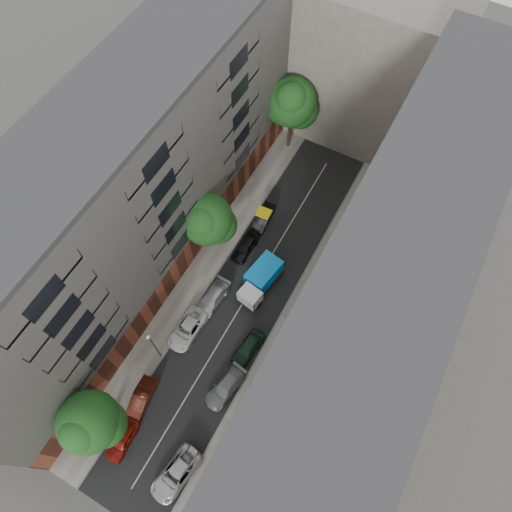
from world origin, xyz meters
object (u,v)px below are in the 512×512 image
Objects in this scene: car_left_1 at (141,399)px; car_left_3 at (212,298)px; tree_near at (89,424)px; car_right_0 at (176,474)px; pedestrian at (337,256)px; car_left_2 at (187,329)px; car_left_4 at (245,246)px; tarp_truck at (260,280)px; car_left_5 at (264,218)px; car_right_2 at (248,348)px; tree_mid at (207,221)px; tree_far at (292,104)px; car_left_0 at (122,440)px; lamp_post at (153,344)px; car_right_1 at (225,387)px.

car_left_3 is (0.55, 11.50, -0.02)m from car_left_1.
car_right_0 is at bearing 0.85° from tree_near.
car_right_0 is 2.75× the size of pedestrian.
car_left_2 is 1.19× the size of car_left_4.
car_left_4 is at bearing 85.43° from tree_near.
car_left_1 reaches higher than car_left_4.
tarp_truck is 5.15m from car_left_3.
car_right_2 is at bearing -71.43° from car_left_5.
tree_mid is 13.96m from pedestrian.
tarp_truck is at bearing -40.25° from car_left_4.
car_left_4 is 16.39m from tree_far.
tree_near is 20.70m from tree_mid.
tarp_truck is at bearing 76.26° from car_left_0.
car_left_0 is at bearing 89.38° from pedestrian.
tree_near is at bearing -97.67° from car_left_5.
car_left_2 is 6.17m from car_right_2.
tree_mid is at bearing 94.60° from tree_near.
tarp_truck is 8.56m from pedestrian.
tree_far is (-2.42, 21.79, 6.17)m from car_left_3.
tree_far is at bearing 95.39° from car_left_2.
car_right_0 is at bearing -81.66° from car_left_5.
car_left_5 is at bearing 118.87° from car_right_2.
car_right_0 reaches higher than car_left_1.
car_left_4 reaches higher than car_left_5.
car_left_0 is 15.10m from car_left_3.
car_left_1 is (-0.55, 3.60, 0.04)m from car_left_0.
pedestrian is at bearing 66.68° from car_left_0.
tree_near is at bearing -92.57° from lamp_post.
pedestrian is (3.49, 17.08, 0.39)m from car_right_1.
car_right_1 is 0.62× the size of tree_near.
car_left_4 is at bearing 148.22° from tarp_truck.
car_right_1 is at bearing -66.53° from car_left_4.
lamp_post reaches higher than car_left_0.
car_right_2 is (0.00, 12.40, -0.00)m from car_right_0.
car_left_3 is 13.65m from pedestrian.
car_left_0 is 8.61m from lamp_post.
tarp_truck reaches higher than car_left_4.
lamp_post reaches higher than car_right_1.
car_left_3 is 10.90m from car_left_5.
car_left_3 is 6.80m from car_left_4.
tree_far is (-1.86, 33.29, 6.15)m from car_left_1.
car_left_4 is 0.52× the size of tree_mid.
tarp_truck is 7.92m from car_left_5.
tarp_truck is at bearing 104.86° from car_right_0.
car_right_1 is (0.00, 8.20, -0.03)m from car_right_0.
car_right_1 is 17.44m from pedestrian.
tree_mid is 12.87m from lamp_post.
car_right_2 is 0.53× the size of tree_mid.
tree_mid is at bearing 95.91° from car_left_0.
car_left_5 is 9.13m from pedestrian.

